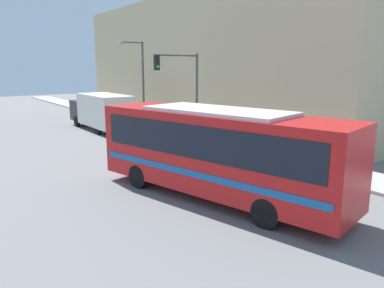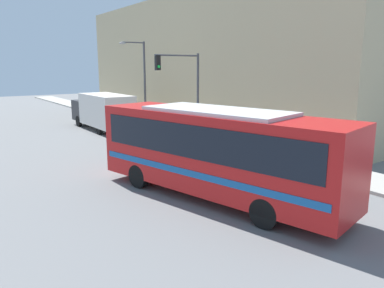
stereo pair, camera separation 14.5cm
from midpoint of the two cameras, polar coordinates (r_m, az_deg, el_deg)
ground_plane at (r=13.78m, az=10.70°, el=-9.37°), size 120.00×120.00×0.00m
sidewalk at (r=32.99m, az=-7.20°, el=3.21°), size 2.68×70.00×0.14m
building_facade at (r=32.66m, az=1.75°, el=12.36°), size 6.00×32.61×10.54m
city_bus at (r=13.89m, az=3.99°, el=-0.60°), size 4.79×10.50×3.40m
delivery_truck at (r=30.25m, az=-13.36°, el=5.04°), size 2.40×7.82×2.82m
fire_hydrant at (r=18.87m, az=16.33°, el=-2.34°), size 0.21×0.29×0.68m
traffic_light_pole at (r=24.16m, az=-1.03°, el=9.48°), size 3.28×0.35×5.59m
parking_meter at (r=22.23m, az=6.12°, el=1.63°), size 0.14×0.14×1.32m
street_lamp at (r=31.15m, az=-7.57°, el=10.21°), size 2.23×0.28×6.72m
pedestrian_near_corner at (r=24.73m, az=5.35°, el=2.47°), size 0.34×0.34×1.60m
pedestrian_mid_block at (r=24.65m, az=4.60°, el=2.46°), size 0.34×0.34×1.61m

